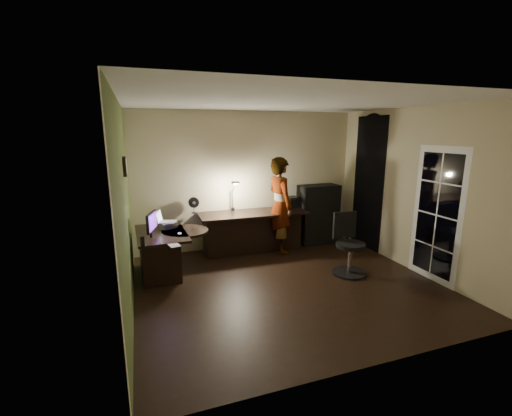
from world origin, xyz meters
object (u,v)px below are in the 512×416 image
object	(u,v)px
cabinet	(318,214)
office_chair	(351,245)
desk_right	(253,232)
person	(280,205)
desk_left	(162,253)
monitor	(151,229)

from	to	relation	value
cabinet	office_chair	xyz separation A→B (m)	(-0.31, -1.64, -0.12)
desk_right	person	world-z (taller)	person
desk_left	person	bearing A→B (deg)	7.56
monitor	person	size ratio (longest dim) A/B	0.24
cabinet	person	bearing A→B (deg)	-166.54
desk_right	monitor	bearing A→B (deg)	-156.21
cabinet	desk_left	bearing A→B (deg)	-170.03
cabinet	office_chair	size ratio (longest dim) A/B	1.23
office_chair	cabinet	bearing A→B (deg)	83.03
desk_right	cabinet	xyz separation A→B (m)	(1.45, 0.06, 0.23)
monitor	office_chair	world-z (taller)	office_chair
desk_left	monitor	bearing A→B (deg)	-125.85
cabinet	office_chair	world-z (taller)	cabinet
person	monitor	bearing A→B (deg)	96.45
desk_right	cabinet	bearing A→B (deg)	3.11
desk_left	desk_right	bearing A→B (deg)	16.04
monitor	office_chair	xyz separation A→B (m)	(3.07, -0.76, -0.35)
cabinet	person	size ratio (longest dim) A/B	0.67
monitor	person	xyz separation A→B (m)	(2.40, 0.62, 0.08)
person	desk_right	bearing A→B (deg)	59.61
desk_left	cabinet	world-z (taller)	cabinet
office_chair	person	size ratio (longest dim) A/B	0.54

